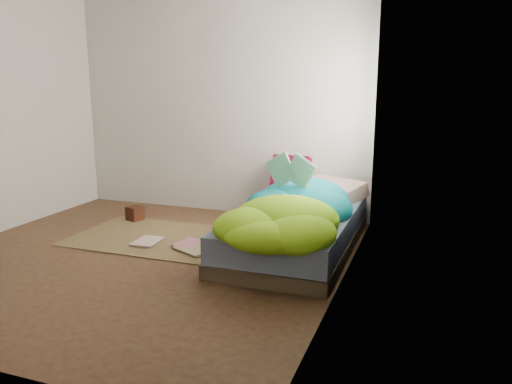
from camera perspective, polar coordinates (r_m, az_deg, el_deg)
ground at (r=4.48m, az=-13.27°, el=-7.33°), size 3.50×3.50×0.00m
room_walls at (r=4.23m, az=-14.20°, el=13.90°), size 3.54×3.54×2.62m
bed at (r=4.57m, az=4.67°, el=-4.41°), size 1.00×2.00×0.34m
duvet at (r=4.28m, az=3.98°, el=-0.84°), size 0.96×1.84×0.34m
rug at (r=5.00m, az=-11.29°, el=-5.10°), size 1.60×1.10×0.01m
pillow_floral at (r=5.15m, az=8.52°, el=0.20°), size 0.75×0.64×0.14m
pillow_magenta at (r=5.27m, az=3.96°, el=1.99°), size 0.41×0.15×0.40m
open_book at (r=4.52m, az=3.94°, el=3.68°), size 0.42×0.18×0.25m
wooden_box at (r=5.63m, az=-13.68°, el=-2.37°), size 0.19×0.19×0.15m
floor_book_a at (r=4.88m, az=-13.46°, el=-5.42°), size 0.24×0.32×0.02m
floor_book_b at (r=4.75m, az=-8.70°, el=-5.68°), size 0.25×0.31×0.03m
floor_book_c at (r=4.46m, az=-8.33°, el=-6.87°), size 0.41×0.37×0.03m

